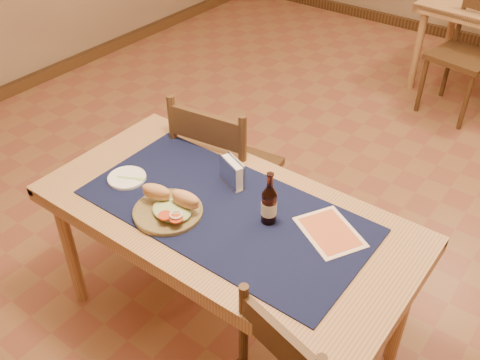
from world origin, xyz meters
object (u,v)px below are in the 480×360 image
Objects in this scene: main_table at (226,226)px; beer_bottle at (269,204)px; napkin_holder at (232,173)px; sandwich_plate at (169,208)px; chair_main_far at (224,171)px.

main_table is 0.26m from beer_bottle.
main_table is at bearing -61.26° from napkin_holder.
main_table is 0.23m from napkin_holder.
sandwich_plate reaches higher than main_table.
beer_bottle reaches higher than napkin_holder.
napkin_holder is (0.08, 0.31, 0.03)m from sandwich_plate.
napkin_holder is (0.29, -0.31, 0.30)m from chair_main_far.
sandwich_plate is at bearing -71.26° from chair_main_far.
beer_bottle is at bearing 30.30° from sandwich_plate.
sandwich_plate is at bearing -149.70° from beer_bottle.
chair_main_far reaches higher than napkin_holder.
beer_bottle is (0.18, 0.05, 0.18)m from main_table.
beer_bottle is at bearing -21.84° from napkin_holder.
main_table is at bearing 42.44° from sandwich_plate.
main_table is 5.55× the size of sandwich_plate.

